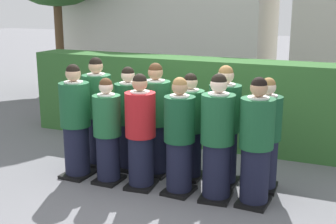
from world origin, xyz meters
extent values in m
plane|color=slate|center=(0.00, 0.00, 0.00)|extent=(60.00, 60.00, 0.00)
cylinder|color=black|center=(-1.34, -0.03, 0.39)|extent=(0.37, 0.37, 0.78)
cube|color=black|center=(-1.34, -0.03, 0.03)|extent=(0.40, 0.49, 0.05)
cylinder|color=#19512D|center=(-1.34, -0.03, 1.10)|extent=(0.44, 0.44, 0.64)
cylinder|color=white|center=(-1.34, -0.03, 1.43)|extent=(0.27, 0.27, 0.03)
cube|color=gold|center=(-1.34, 0.18, 1.23)|extent=(0.04, 0.01, 0.28)
sphere|color=tan|center=(-1.34, -0.03, 1.55)|extent=(0.22, 0.22, 0.22)
sphere|color=black|center=(-1.34, -0.03, 1.59)|extent=(0.20, 0.20, 0.20)
cylinder|color=black|center=(-0.80, -0.04, 0.35)|extent=(0.34, 0.34, 0.70)
cube|color=black|center=(-0.80, -0.04, 0.03)|extent=(0.36, 0.44, 0.05)
cylinder|color=#1E5B33|center=(-0.80, -0.04, 0.99)|extent=(0.40, 0.40, 0.58)
cylinder|color=white|center=(-0.80, -0.04, 1.29)|extent=(0.25, 0.25, 0.03)
cube|color=gold|center=(-0.80, 0.15, 1.11)|extent=(0.04, 0.01, 0.26)
sphere|color=beige|center=(-0.80, -0.04, 1.40)|extent=(0.20, 0.20, 0.20)
sphere|color=#472D19|center=(-0.80, -0.04, 1.44)|extent=(0.18, 0.18, 0.18)
cube|color=white|center=(-0.80, 0.22, 0.91)|extent=(0.15, 0.01, 0.20)
cylinder|color=black|center=(-0.29, -0.02, 0.37)|extent=(0.36, 0.36, 0.74)
cube|color=black|center=(-0.29, -0.02, 0.03)|extent=(0.42, 0.50, 0.05)
cylinder|color=#AD191E|center=(-0.29, -0.02, 1.05)|extent=(0.42, 0.42, 0.61)
cylinder|color=white|center=(-0.29, -0.02, 1.36)|extent=(0.26, 0.26, 0.03)
cube|color=gold|center=(-0.30, 0.18, 1.17)|extent=(0.04, 0.02, 0.27)
sphere|color=tan|center=(-0.29, -0.02, 1.48)|extent=(0.21, 0.21, 0.21)
sphere|color=black|center=(-0.29, -0.02, 1.52)|extent=(0.19, 0.19, 0.19)
cube|color=white|center=(-0.31, 0.25, 0.96)|extent=(0.15, 0.02, 0.20)
cylinder|color=black|center=(0.28, 0.01, 0.37)|extent=(0.35, 0.35, 0.74)
cube|color=black|center=(0.28, 0.01, 0.03)|extent=(0.40, 0.48, 0.05)
cylinder|color=#144728|center=(0.28, 0.01, 1.04)|extent=(0.42, 0.42, 0.61)
cylinder|color=white|center=(0.28, 0.01, 1.35)|extent=(0.26, 0.26, 0.03)
cube|color=gold|center=(0.29, 0.20, 1.16)|extent=(0.04, 0.01, 0.27)
sphere|color=tan|center=(0.28, 0.01, 1.47)|extent=(0.21, 0.21, 0.21)
sphere|color=olive|center=(0.28, 0.01, 1.51)|extent=(0.19, 0.19, 0.19)
cylinder|color=black|center=(0.80, 0.02, 0.39)|extent=(0.37, 0.37, 0.77)
cube|color=black|center=(0.80, 0.02, 0.03)|extent=(0.43, 0.51, 0.05)
cylinder|color=#19512D|center=(0.80, 0.02, 1.09)|extent=(0.44, 0.44, 0.64)
cylinder|color=white|center=(0.80, 0.02, 1.42)|extent=(0.27, 0.27, 0.03)
cube|color=navy|center=(0.79, 0.23, 1.22)|extent=(0.04, 0.01, 0.28)
sphere|color=beige|center=(0.80, 0.02, 1.54)|extent=(0.22, 0.22, 0.22)
sphere|color=black|center=(0.80, 0.02, 1.58)|extent=(0.20, 0.20, 0.20)
cube|color=white|center=(0.78, 0.30, 1.00)|extent=(0.15, 0.02, 0.20)
cylinder|color=black|center=(1.30, 0.06, 0.38)|extent=(0.37, 0.37, 0.77)
cube|color=black|center=(1.30, 0.06, 0.03)|extent=(0.41, 0.49, 0.05)
cylinder|color=#19512D|center=(1.30, 0.06, 1.08)|extent=(0.43, 0.43, 0.63)
cylinder|color=white|center=(1.30, 0.06, 1.40)|extent=(0.27, 0.27, 0.03)
cube|color=#236038|center=(1.31, 0.26, 1.21)|extent=(0.04, 0.01, 0.28)
sphere|color=tan|center=(1.30, 0.06, 1.53)|extent=(0.22, 0.22, 0.22)
sphere|color=black|center=(1.30, 0.06, 1.56)|extent=(0.20, 0.20, 0.20)
cube|color=white|center=(1.31, 0.33, 0.99)|extent=(0.15, 0.02, 0.20)
cylinder|color=black|center=(-1.33, 0.54, 0.40)|extent=(0.38, 0.38, 0.79)
cube|color=black|center=(-1.33, 0.54, 0.03)|extent=(0.41, 0.50, 0.05)
cylinder|color=#1E5B33|center=(-1.33, 0.54, 1.12)|extent=(0.45, 0.45, 0.66)
cylinder|color=white|center=(-1.33, 0.54, 1.46)|extent=(0.28, 0.28, 0.03)
cube|color=navy|center=(-1.33, 0.76, 1.25)|extent=(0.04, 0.01, 0.29)
sphere|color=tan|center=(-1.33, 0.54, 1.58)|extent=(0.22, 0.22, 0.22)
sphere|color=black|center=(-1.33, 0.54, 1.62)|extent=(0.21, 0.21, 0.21)
cylinder|color=black|center=(-0.77, 0.55, 0.37)|extent=(0.35, 0.35, 0.74)
cube|color=black|center=(-0.77, 0.55, 0.03)|extent=(0.39, 0.47, 0.05)
cylinder|color=#19512D|center=(-0.77, 0.55, 1.05)|extent=(0.42, 0.42, 0.61)
cylinder|color=white|center=(-0.77, 0.55, 1.36)|extent=(0.26, 0.26, 0.03)
cube|color=#236038|center=(-0.77, 0.75, 1.17)|extent=(0.04, 0.01, 0.27)
sphere|color=beige|center=(-0.77, 0.55, 1.48)|extent=(0.21, 0.21, 0.21)
sphere|color=black|center=(-0.77, 0.55, 1.51)|extent=(0.19, 0.19, 0.19)
cylinder|color=black|center=(-0.30, 0.52, 0.39)|extent=(0.37, 0.37, 0.78)
cube|color=black|center=(-0.30, 0.52, 0.03)|extent=(0.40, 0.49, 0.05)
cylinder|color=#1E5B33|center=(-0.30, 0.52, 1.10)|extent=(0.44, 0.44, 0.64)
cylinder|color=white|center=(-0.30, 0.52, 1.43)|extent=(0.27, 0.27, 0.03)
cube|color=gold|center=(-0.30, 0.73, 1.23)|extent=(0.04, 0.01, 0.28)
sphere|color=tan|center=(-0.30, 0.52, 1.56)|extent=(0.22, 0.22, 0.22)
sphere|color=#472D19|center=(-0.30, 0.52, 1.59)|extent=(0.20, 0.20, 0.20)
cube|color=white|center=(-0.30, 0.80, 1.01)|extent=(0.15, 0.01, 0.20)
cylinder|color=black|center=(0.22, 0.57, 0.36)|extent=(0.35, 0.35, 0.72)
cube|color=black|center=(0.22, 0.57, 0.03)|extent=(0.38, 0.46, 0.05)
cylinder|color=#1E5B33|center=(0.22, 0.57, 1.02)|extent=(0.41, 0.41, 0.60)
cylinder|color=white|center=(0.22, 0.57, 1.32)|extent=(0.25, 0.25, 0.03)
cube|color=navy|center=(0.21, 0.76, 1.14)|extent=(0.04, 0.01, 0.26)
sphere|color=beige|center=(0.22, 0.57, 1.44)|extent=(0.20, 0.20, 0.20)
sphere|color=black|center=(0.22, 0.57, 1.48)|extent=(0.19, 0.19, 0.19)
cube|color=white|center=(0.21, 0.83, 0.93)|extent=(0.15, 0.01, 0.20)
cylinder|color=black|center=(0.74, 0.55, 0.39)|extent=(0.38, 0.38, 0.79)
cube|color=black|center=(0.74, 0.55, 0.03)|extent=(0.40, 0.49, 0.05)
cylinder|color=#19512D|center=(0.74, 0.55, 1.11)|extent=(0.45, 0.45, 0.65)
cylinder|color=white|center=(0.74, 0.55, 1.44)|extent=(0.28, 0.28, 0.03)
cube|color=gold|center=(0.74, 0.76, 1.24)|extent=(0.04, 0.01, 0.29)
sphere|color=beige|center=(0.74, 0.55, 1.57)|extent=(0.22, 0.22, 0.22)
sphere|color=olive|center=(0.74, 0.55, 1.61)|extent=(0.20, 0.20, 0.20)
cylinder|color=black|center=(1.32, 0.58, 0.36)|extent=(0.35, 0.35, 0.73)
cube|color=black|center=(1.32, 0.58, 0.03)|extent=(0.39, 0.47, 0.05)
cylinder|color=#144728|center=(1.32, 0.58, 1.02)|extent=(0.41, 0.41, 0.60)
cylinder|color=white|center=(1.32, 0.58, 1.33)|extent=(0.25, 0.25, 0.03)
cube|color=navy|center=(1.31, 0.78, 1.14)|extent=(0.04, 0.01, 0.26)
sphere|color=beige|center=(1.32, 0.58, 1.45)|extent=(0.20, 0.20, 0.20)
sphere|color=olive|center=(1.32, 0.58, 1.48)|extent=(0.19, 0.19, 0.19)
cube|color=#33662D|center=(0.00, 2.24, 0.78)|extent=(7.14, 0.70, 1.57)
cylinder|color=brown|center=(-5.75, 5.58, 1.26)|extent=(0.24, 0.24, 2.53)
camera|label=1|loc=(2.41, -5.30, 2.55)|focal=47.89mm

